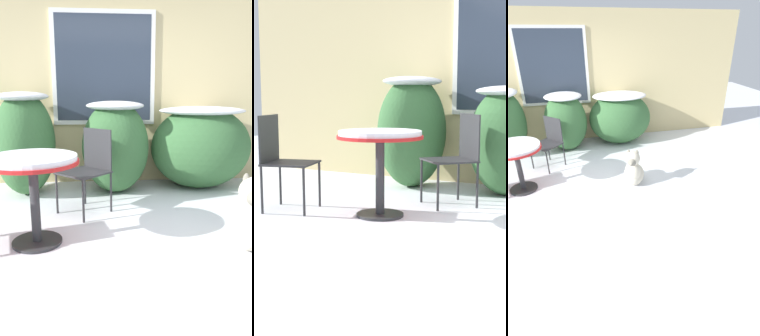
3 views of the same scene
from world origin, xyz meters
TOP-DOWN VIEW (x-y plane):
  - ground_plane at (0.00, 0.00)m, footprint 16.00×16.00m
  - house_wall at (-0.01, 2.20)m, footprint 8.00×0.10m
  - shrub_middle at (-0.05, 1.63)m, footprint 0.87×0.88m
  - shrub_right at (1.13, 1.74)m, footprint 1.37×1.01m
  - patio_table at (-0.83, 0.10)m, footprint 0.78×0.78m
  - patio_chair_near_table at (-0.38, 0.89)m, footprint 0.64×0.64m
  - dog at (0.96, -0.18)m, footprint 0.49×0.73m

SIDE VIEW (x-z plane):
  - ground_plane at x=0.00m, z-range 0.00..0.00m
  - dog at x=0.96m, z-range -0.09..0.60m
  - patio_chair_near_table at x=-0.38m, z-range 0.05..0.97m
  - shrub_right at x=1.13m, z-range 0.04..1.16m
  - shrub_middle at x=-0.05m, z-range 0.04..1.24m
  - patio_table at x=-0.83m, z-range 0.25..1.04m
  - house_wall at x=-0.01m, z-range 0.02..2.73m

